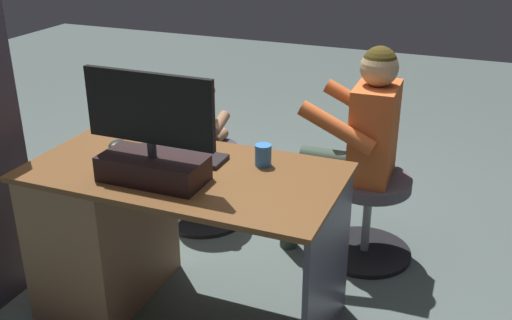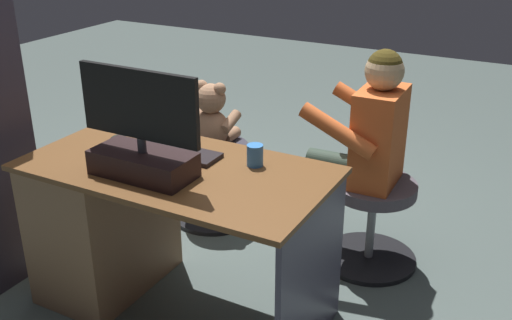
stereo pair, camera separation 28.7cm
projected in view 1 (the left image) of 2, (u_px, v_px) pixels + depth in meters
name	position (u px, v px, depth m)	size (l,w,h in m)	color
ground_plane	(230.00, 263.00, 3.16)	(10.00, 10.00, 0.00)	#495652
desk	(121.00, 225.00, 2.75)	(1.31, 0.68, 0.72)	brown
monitor	(152.00, 149.00, 2.36)	(0.55, 0.21, 0.44)	black
keyboard	(179.00, 155.00, 2.62)	(0.42, 0.14, 0.02)	black
computer_mouse	(117.00, 144.00, 2.71)	(0.06, 0.10, 0.04)	black
cup	(263.00, 155.00, 2.52)	(0.07, 0.07, 0.09)	#3372BF
tv_remote	(111.00, 166.00, 2.52)	(0.04, 0.15, 0.02)	black
office_chair_teddy	(203.00, 177.00, 3.49)	(0.50, 0.50, 0.45)	black
teddy_bear	(201.00, 118.00, 3.36)	(0.26, 0.27, 0.38)	#A47757
visitor_chair	(368.00, 208.00, 3.14)	(0.49, 0.49, 0.45)	black
person	(355.00, 137.00, 3.02)	(0.56, 0.48, 1.12)	#D45E2A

